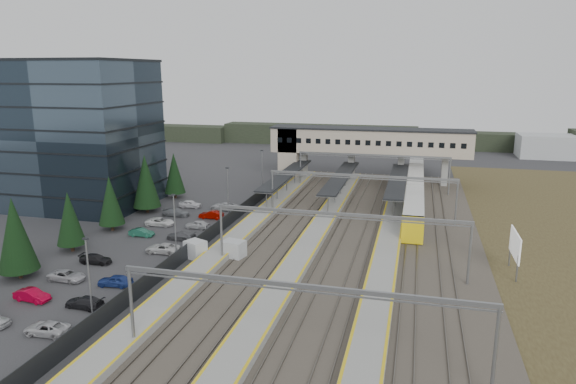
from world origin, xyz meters
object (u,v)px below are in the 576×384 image
(relay_cabin_near, at_px, (234,249))
(billboard, at_px, (515,246))
(relay_cabin_far, at_px, (195,249))
(footbridge, at_px, (356,144))
(office_building, at_px, (74,134))
(train, at_px, (415,183))

(relay_cabin_near, bearing_deg, billboard, 5.26)
(relay_cabin_far, height_order, footbridge, footbridge)
(office_building, bearing_deg, relay_cabin_far, -32.56)
(footbridge, height_order, train, footbridge)
(office_building, height_order, train, office_building)
(billboard, bearing_deg, relay_cabin_far, -173.84)
(office_building, xyz_separation_m, relay_cabin_far, (30.24, -19.30, -11.12))
(billboard, bearing_deg, relay_cabin_near, -174.74)
(relay_cabin_far, distance_m, train, 48.34)
(office_building, relative_size, billboard, 4.13)
(relay_cabin_near, distance_m, relay_cabin_far, 4.73)
(train, relative_size, billboard, 10.27)
(office_building, height_order, relay_cabin_far, office_building)
(footbridge, relative_size, billboard, 6.87)
(relay_cabin_near, height_order, relay_cabin_far, relay_cabin_near)
(office_building, bearing_deg, billboard, -12.83)
(relay_cabin_far, bearing_deg, relay_cabin_near, 12.42)
(relay_cabin_near, distance_m, train, 45.14)
(train, distance_m, billboard, 38.59)
(office_building, distance_m, relay_cabin_far, 37.56)
(relay_cabin_near, bearing_deg, office_building, 152.32)
(relay_cabin_near, distance_m, footbridge, 49.56)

